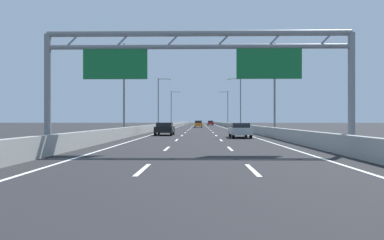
% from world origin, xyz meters
% --- Properties ---
extents(ground_plane, '(260.00, 260.00, 0.00)m').
position_xyz_m(ground_plane, '(0.00, 100.00, 0.00)').
color(ground_plane, '#262628').
extents(lane_dash_left_1, '(0.16, 3.00, 0.01)m').
position_xyz_m(lane_dash_left_1, '(-1.80, 12.50, 0.01)').
color(lane_dash_left_1, white).
rests_on(lane_dash_left_1, ground_plane).
extents(lane_dash_left_2, '(0.16, 3.00, 0.01)m').
position_xyz_m(lane_dash_left_2, '(-1.80, 21.50, 0.01)').
color(lane_dash_left_2, white).
rests_on(lane_dash_left_2, ground_plane).
extents(lane_dash_left_3, '(0.16, 3.00, 0.01)m').
position_xyz_m(lane_dash_left_3, '(-1.80, 30.50, 0.01)').
color(lane_dash_left_3, white).
rests_on(lane_dash_left_3, ground_plane).
extents(lane_dash_left_4, '(0.16, 3.00, 0.01)m').
position_xyz_m(lane_dash_left_4, '(-1.80, 39.50, 0.01)').
color(lane_dash_left_4, white).
rests_on(lane_dash_left_4, ground_plane).
extents(lane_dash_left_5, '(0.16, 3.00, 0.01)m').
position_xyz_m(lane_dash_left_5, '(-1.80, 48.50, 0.01)').
color(lane_dash_left_5, white).
rests_on(lane_dash_left_5, ground_plane).
extents(lane_dash_left_6, '(0.16, 3.00, 0.01)m').
position_xyz_m(lane_dash_left_6, '(-1.80, 57.50, 0.01)').
color(lane_dash_left_6, white).
rests_on(lane_dash_left_6, ground_plane).
extents(lane_dash_left_7, '(0.16, 3.00, 0.01)m').
position_xyz_m(lane_dash_left_7, '(-1.80, 66.50, 0.01)').
color(lane_dash_left_7, white).
rests_on(lane_dash_left_7, ground_plane).
extents(lane_dash_left_8, '(0.16, 3.00, 0.01)m').
position_xyz_m(lane_dash_left_8, '(-1.80, 75.50, 0.01)').
color(lane_dash_left_8, white).
rests_on(lane_dash_left_8, ground_plane).
extents(lane_dash_left_9, '(0.16, 3.00, 0.01)m').
position_xyz_m(lane_dash_left_9, '(-1.80, 84.50, 0.01)').
color(lane_dash_left_9, white).
rests_on(lane_dash_left_9, ground_plane).
extents(lane_dash_left_10, '(0.16, 3.00, 0.01)m').
position_xyz_m(lane_dash_left_10, '(-1.80, 93.50, 0.01)').
color(lane_dash_left_10, white).
rests_on(lane_dash_left_10, ground_plane).
extents(lane_dash_left_11, '(0.16, 3.00, 0.01)m').
position_xyz_m(lane_dash_left_11, '(-1.80, 102.50, 0.01)').
color(lane_dash_left_11, white).
rests_on(lane_dash_left_11, ground_plane).
extents(lane_dash_left_12, '(0.16, 3.00, 0.01)m').
position_xyz_m(lane_dash_left_12, '(-1.80, 111.50, 0.01)').
color(lane_dash_left_12, white).
rests_on(lane_dash_left_12, ground_plane).
extents(lane_dash_left_13, '(0.16, 3.00, 0.01)m').
position_xyz_m(lane_dash_left_13, '(-1.80, 120.50, 0.01)').
color(lane_dash_left_13, white).
rests_on(lane_dash_left_13, ground_plane).
extents(lane_dash_left_14, '(0.16, 3.00, 0.01)m').
position_xyz_m(lane_dash_left_14, '(-1.80, 129.50, 0.01)').
color(lane_dash_left_14, white).
rests_on(lane_dash_left_14, ground_plane).
extents(lane_dash_left_15, '(0.16, 3.00, 0.01)m').
position_xyz_m(lane_dash_left_15, '(-1.80, 138.50, 0.01)').
color(lane_dash_left_15, white).
rests_on(lane_dash_left_15, ground_plane).
extents(lane_dash_left_16, '(0.16, 3.00, 0.01)m').
position_xyz_m(lane_dash_left_16, '(-1.80, 147.50, 0.01)').
color(lane_dash_left_16, white).
rests_on(lane_dash_left_16, ground_plane).
extents(lane_dash_left_17, '(0.16, 3.00, 0.01)m').
position_xyz_m(lane_dash_left_17, '(-1.80, 156.50, 0.01)').
color(lane_dash_left_17, white).
rests_on(lane_dash_left_17, ground_plane).
extents(lane_dash_right_1, '(0.16, 3.00, 0.01)m').
position_xyz_m(lane_dash_right_1, '(1.80, 12.50, 0.01)').
color(lane_dash_right_1, white).
rests_on(lane_dash_right_1, ground_plane).
extents(lane_dash_right_2, '(0.16, 3.00, 0.01)m').
position_xyz_m(lane_dash_right_2, '(1.80, 21.50, 0.01)').
color(lane_dash_right_2, white).
rests_on(lane_dash_right_2, ground_plane).
extents(lane_dash_right_3, '(0.16, 3.00, 0.01)m').
position_xyz_m(lane_dash_right_3, '(1.80, 30.50, 0.01)').
color(lane_dash_right_3, white).
rests_on(lane_dash_right_3, ground_plane).
extents(lane_dash_right_4, '(0.16, 3.00, 0.01)m').
position_xyz_m(lane_dash_right_4, '(1.80, 39.50, 0.01)').
color(lane_dash_right_4, white).
rests_on(lane_dash_right_4, ground_plane).
extents(lane_dash_right_5, '(0.16, 3.00, 0.01)m').
position_xyz_m(lane_dash_right_5, '(1.80, 48.50, 0.01)').
color(lane_dash_right_5, white).
rests_on(lane_dash_right_5, ground_plane).
extents(lane_dash_right_6, '(0.16, 3.00, 0.01)m').
position_xyz_m(lane_dash_right_6, '(1.80, 57.50, 0.01)').
color(lane_dash_right_6, white).
rests_on(lane_dash_right_6, ground_plane).
extents(lane_dash_right_7, '(0.16, 3.00, 0.01)m').
position_xyz_m(lane_dash_right_7, '(1.80, 66.50, 0.01)').
color(lane_dash_right_7, white).
rests_on(lane_dash_right_7, ground_plane).
extents(lane_dash_right_8, '(0.16, 3.00, 0.01)m').
position_xyz_m(lane_dash_right_8, '(1.80, 75.50, 0.01)').
color(lane_dash_right_8, white).
rests_on(lane_dash_right_8, ground_plane).
extents(lane_dash_right_9, '(0.16, 3.00, 0.01)m').
position_xyz_m(lane_dash_right_9, '(1.80, 84.50, 0.01)').
color(lane_dash_right_9, white).
rests_on(lane_dash_right_9, ground_plane).
extents(lane_dash_right_10, '(0.16, 3.00, 0.01)m').
position_xyz_m(lane_dash_right_10, '(1.80, 93.50, 0.01)').
color(lane_dash_right_10, white).
rests_on(lane_dash_right_10, ground_plane).
extents(lane_dash_right_11, '(0.16, 3.00, 0.01)m').
position_xyz_m(lane_dash_right_11, '(1.80, 102.50, 0.01)').
color(lane_dash_right_11, white).
rests_on(lane_dash_right_11, ground_plane).
extents(lane_dash_right_12, '(0.16, 3.00, 0.01)m').
position_xyz_m(lane_dash_right_12, '(1.80, 111.50, 0.01)').
color(lane_dash_right_12, white).
rests_on(lane_dash_right_12, ground_plane).
extents(lane_dash_right_13, '(0.16, 3.00, 0.01)m').
position_xyz_m(lane_dash_right_13, '(1.80, 120.50, 0.01)').
color(lane_dash_right_13, white).
rests_on(lane_dash_right_13, ground_plane).
extents(lane_dash_right_14, '(0.16, 3.00, 0.01)m').
position_xyz_m(lane_dash_right_14, '(1.80, 129.50, 0.01)').
color(lane_dash_right_14, white).
rests_on(lane_dash_right_14, ground_plane).
extents(lane_dash_right_15, '(0.16, 3.00, 0.01)m').
position_xyz_m(lane_dash_right_15, '(1.80, 138.50, 0.01)').
color(lane_dash_right_15, white).
rests_on(lane_dash_right_15, ground_plane).
extents(lane_dash_right_16, '(0.16, 3.00, 0.01)m').
position_xyz_m(lane_dash_right_16, '(1.80, 147.50, 0.01)').
color(lane_dash_right_16, white).
rests_on(lane_dash_right_16, ground_plane).
extents(lane_dash_right_17, '(0.16, 3.00, 0.01)m').
position_xyz_m(lane_dash_right_17, '(1.80, 156.50, 0.01)').
color(lane_dash_right_17, white).
rests_on(lane_dash_right_17, ground_plane).
extents(edge_line_left, '(0.16, 176.00, 0.01)m').
position_xyz_m(edge_line_left, '(-5.25, 88.00, 0.01)').
color(edge_line_left, white).
rests_on(edge_line_left, ground_plane).
extents(edge_line_right, '(0.16, 176.00, 0.01)m').
position_xyz_m(edge_line_right, '(5.25, 88.00, 0.01)').
color(edge_line_right, white).
rests_on(edge_line_right, ground_plane).
extents(barrier_left, '(0.45, 220.00, 0.95)m').
position_xyz_m(barrier_left, '(-6.90, 110.00, 0.47)').
color(barrier_left, '#9E9E99').
rests_on(barrier_left, ground_plane).
extents(barrier_right, '(0.45, 220.00, 0.95)m').
position_xyz_m(barrier_right, '(6.90, 110.00, 0.47)').
color(barrier_right, '#9E9E99').
rests_on(barrier_right, ground_plane).
extents(sign_gantry, '(16.35, 0.36, 6.36)m').
position_xyz_m(sign_gantry, '(-0.08, 19.88, 4.82)').
color(sign_gantry, gray).
rests_on(sign_gantry, ground_plane).
extents(streetlamp_left_mid, '(2.58, 0.28, 9.50)m').
position_xyz_m(streetlamp_left_mid, '(-7.47, 38.37, 5.40)').
color(streetlamp_left_mid, slate).
rests_on(streetlamp_left_mid, ground_plane).
extents(streetlamp_right_mid, '(2.58, 0.28, 9.50)m').
position_xyz_m(streetlamp_right_mid, '(7.47, 38.37, 5.40)').
color(streetlamp_right_mid, slate).
rests_on(streetlamp_right_mid, ground_plane).
extents(streetlamp_left_far, '(2.58, 0.28, 9.50)m').
position_xyz_m(streetlamp_left_far, '(-7.47, 69.94, 5.40)').
color(streetlamp_left_far, slate).
rests_on(streetlamp_left_far, ground_plane).
extents(streetlamp_right_far, '(2.58, 0.28, 9.50)m').
position_xyz_m(streetlamp_right_far, '(7.47, 69.94, 5.40)').
color(streetlamp_right_far, slate).
rests_on(streetlamp_right_far, ground_plane).
extents(streetlamp_left_distant, '(2.58, 0.28, 9.50)m').
position_xyz_m(streetlamp_left_distant, '(-7.47, 101.52, 5.40)').
color(streetlamp_left_distant, slate).
rests_on(streetlamp_left_distant, ground_plane).
extents(streetlamp_right_distant, '(2.58, 0.28, 9.50)m').
position_xyz_m(streetlamp_right_distant, '(7.47, 101.52, 5.40)').
color(streetlamp_right_distant, slate).
rests_on(streetlamp_right_distant, ground_plane).
extents(silver_car, '(1.77, 4.50, 1.37)m').
position_xyz_m(silver_car, '(3.83, 35.03, 0.72)').
color(silver_car, '#A8ADB2').
rests_on(silver_car, ground_plane).
extents(orange_car, '(1.70, 4.32, 1.54)m').
position_xyz_m(orange_car, '(-0.21, 81.68, 0.77)').
color(orange_car, orange).
rests_on(orange_car, ground_plane).
extents(black_car, '(1.88, 4.25, 1.37)m').
position_xyz_m(black_car, '(-3.71, 40.45, 0.72)').
color(black_car, black).
rests_on(black_car, ground_plane).
extents(white_car, '(1.85, 4.35, 1.42)m').
position_xyz_m(white_car, '(3.66, 128.04, 0.73)').
color(white_car, silver).
rests_on(white_car, ground_plane).
extents(red_car, '(1.76, 4.49, 1.46)m').
position_xyz_m(red_car, '(3.49, 118.52, 0.74)').
color(red_car, red).
rests_on(red_car, ground_plane).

